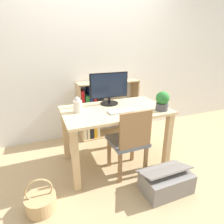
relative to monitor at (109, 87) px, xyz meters
The scene contains 11 objects.
ground_plane 0.97m from the monitor, 92.18° to the right, with size 10.00×10.00×0.00m, color tan.
wall_back 0.82m from the monitor, 90.63° to the left, with size 8.00×0.05×2.60m.
desk 0.41m from the monitor, 92.18° to the right, with size 1.24×0.74×0.73m.
monitor is the anchor object (origin of this frame).
keyboard 0.40m from the monitor, 86.56° to the right, with size 0.32×0.12×0.02m.
vase 0.49m from the monitor, 160.63° to the right, with size 0.10×0.10×0.18m.
potted_plant 0.67m from the monitor, 43.80° to the right, with size 0.15×0.15×0.22m.
chair 0.71m from the monitor, 84.50° to the right, with size 0.40×0.40×0.82m.
bookshelf 0.76m from the monitor, 88.75° to the left, with size 0.98×0.28×0.91m.
basket 1.44m from the monitor, 144.92° to the right, with size 0.28×0.28×0.34m.
storage_box 1.25m from the monitor, 72.62° to the right, with size 0.51×0.37×0.28m.
Camera 1 is at (-0.83, -1.93, 1.46)m, focal length 30.00 mm.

